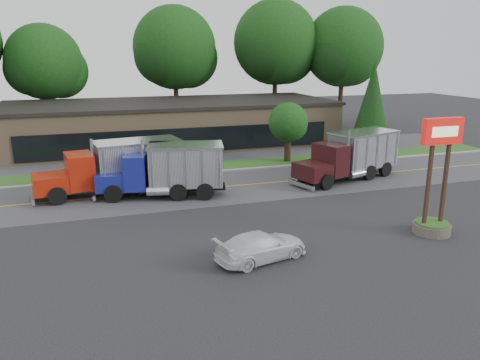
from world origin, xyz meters
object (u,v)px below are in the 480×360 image
object	(u,v)px
dump_truck_maroon	(352,154)
rally_car	(261,246)
bilo_sign	(435,195)
dump_truck_blue	(169,169)
dump_truck_red	(118,165)

from	to	relation	value
dump_truck_maroon	rally_car	bearing A→B (deg)	27.36
bilo_sign	rally_car	xyz separation A→B (m)	(-9.47, -0.31, -1.39)
bilo_sign	dump_truck_blue	distance (m)	15.83
dump_truck_red	dump_truck_blue	xyz separation A→B (m)	(3.02, -1.95, -0.01)
dump_truck_maroon	dump_truck_red	bearing A→B (deg)	-23.28
rally_car	dump_truck_maroon	bearing A→B (deg)	-59.29
bilo_sign	dump_truck_red	distance (m)	19.39
dump_truck_blue	rally_car	world-z (taller)	dump_truck_blue
dump_truck_red	dump_truck_maroon	size ratio (longest dim) A/B	1.08
bilo_sign	rally_car	world-z (taller)	bilo_sign
dump_truck_blue	dump_truck_maroon	xyz separation A→B (m)	(13.52, 0.31, 0.00)
dump_truck_red	dump_truck_maroon	distance (m)	16.62
dump_truck_red	dump_truck_blue	bearing A→B (deg)	138.24
dump_truck_red	rally_car	size ratio (longest dim) A/B	2.24
bilo_sign	dump_truck_maroon	size ratio (longest dim) A/B	0.66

